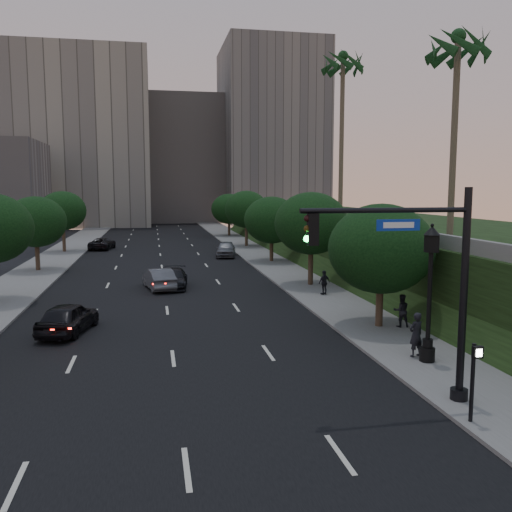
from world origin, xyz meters
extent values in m
plane|color=black|center=(0.00, 0.00, 0.00)|extent=(160.00, 160.00, 0.00)
cube|color=black|center=(0.00, 30.00, 0.01)|extent=(16.00, 140.00, 0.02)
cube|color=slate|center=(10.25, 30.00, 0.07)|extent=(4.50, 140.00, 0.15)
cube|color=slate|center=(-10.25, 30.00, 0.07)|extent=(4.50, 140.00, 0.15)
cube|color=black|center=(22.00, 28.00, 2.00)|extent=(18.00, 90.00, 4.00)
cube|color=slate|center=(13.50, 28.00, 4.35)|extent=(0.35, 90.00, 0.70)
cube|color=gray|center=(-14.00, 92.00, 16.00)|extent=(26.00, 20.00, 32.00)
cube|color=#9F9892|center=(6.00, 102.00, 13.00)|extent=(22.00, 18.00, 26.00)
cube|color=slate|center=(24.00, 96.00, 18.00)|extent=(20.00, 22.00, 36.00)
cylinder|color=#38281C|center=(10.30, 8.00, 1.43)|extent=(0.36, 0.36, 2.86)
ellipsoid|color=black|center=(10.30, 8.00, 4.03)|extent=(5.20, 5.20, 4.42)
cylinder|color=#38281C|center=(10.30, 20.00, 1.61)|extent=(0.36, 0.36, 3.21)
ellipsoid|color=black|center=(10.30, 20.00, 4.53)|extent=(5.20, 5.20, 4.42)
cylinder|color=#38281C|center=(10.30, 33.00, 1.43)|extent=(0.36, 0.36, 2.86)
ellipsoid|color=black|center=(10.30, 33.00, 4.03)|extent=(5.20, 5.20, 4.42)
cylinder|color=#38281C|center=(10.30, 47.00, 1.61)|extent=(0.36, 0.36, 3.21)
ellipsoid|color=black|center=(10.30, 47.00, 4.53)|extent=(5.20, 5.20, 4.42)
cylinder|color=#38281C|center=(10.30, 62.00, 1.43)|extent=(0.36, 0.36, 2.86)
ellipsoid|color=black|center=(10.30, 62.00, 4.03)|extent=(5.20, 5.20, 4.42)
cylinder|color=#38281C|center=(-10.30, 31.00, 1.50)|extent=(0.36, 0.36, 2.99)
ellipsoid|color=black|center=(-10.30, 31.00, 4.22)|extent=(5.00, 5.00, 4.25)
cylinder|color=#38281C|center=(-10.30, 45.00, 1.63)|extent=(0.36, 0.36, 3.26)
ellipsoid|color=black|center=(-10.30, 45.00, 4.59)|extent=(5.00, 5.00, 4.25)
cylinder|color=#4C4233|center=(17.50, 14.00, 10.00)|extent=(0.40, 0.40, 12.00)
cylinder|color=#4C4233|center=(16.00, 30.00, 11.25)|extent=(0.40, 0.40, 14.50)
cylinder|color=black|center=(8.95, -1.46, 3.50)|extent=(0.24, 0.24, 7.00)
cylinder|color=black|center=(8.95, -1.46, 0.25)|extent=(0.56, 0.56, 0.50)
cylinder|color=black|center=(6.25, -1.46, 6.30)|extent=(5.40, 0.16, 0.16)
cube|color=black|center=(3.95, -1.46, 5.75)|extent=(0.32, 0.22, 0.95)
sphere|color=black|center=(3.77, -1.46, 6.08)|extent=(0.20, 0.20, 0.20)
sphere|color=#3F2B0A|center=(3.77, -1.46, 5.78)|extent=(0.20, 0.20, 0.20)
sphere|color=#19F24C|center=(3.77, -1.46, 5.48)|extent=(0.20, 0.20, 0.20)
cube|color=#0D33AA|center=(6.65, -1.46, 5.85)|extent=(1.40, 0.05, 0.35)
cylinder|color=black|center=(9.89, 2.37, 0.35)|extent=(0.60, 0.60, 0.70)
cylinder|color=black|center=(9.89, 2.37, 0.85)|extent=(0.40, 0.40, 0.40)
cylinder|color=black|center=(9.89, 2.37, 2.80)|extent=(0.18, 0.18, 3.60)
cube|color=black|center=(9.89, 2.37, 4.85)|extent=(0.42, 0.42, 0.70)
cone|color=black|center=(9.89, 2.37, 5.35)|extent=(0.64, 0.64, 0.35)
sphere|color=black|center=(9.89, 2.37, 5.55)|extent=(0.14, 0.14, 0.14)
cylinder|color=black|center=(8.37, -3.05, 1.25)|extent=(0.12, 0.12, 2.50)
cube|color=black|center=(8.37, -3.23, 2.30)|extent=(0.30, 0.14, 0.35)
cube|color=white|center=(8.37, -3.31, 2.30)|extent=(0.18, 0.02, 0.22)
imported|color=black|center=(-4.82, 9.99, 0.77)|extent=(2.81, 4.79, 1.53)
imported|color=#53555A|center=(-0.37, 20.91, 0.74)|extent=(2.42, 4.71, 1.48)
imported|color=black|center=(-6.49, 47.45, 0.68)|extent=(3.02, 5.18, 1.36)
imported|color=black|center=(0.65, 21.19, 0.66)|extent=(2.26, 4.72, 1.33)
imported|color=slate|center=(6.60, 38.00, 0.80)|extent=(2.68, 4.98, 1.61)
imported|color=black|center=(9.71, 3.01, 1.07)|extent=(0.77, 0.61, 1.83)
imported|color=black|center=(11.28, 7.59, 0.97)|extent=(0.88, 0.73, 1.63)
imported|color=black|center=(10.10, 16.22, 0.94)|extent=(1.00, 0.75, 1.57)
camera|label=1|loc=(-0.68, -16.80, 6.94)|focal=38.00mm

